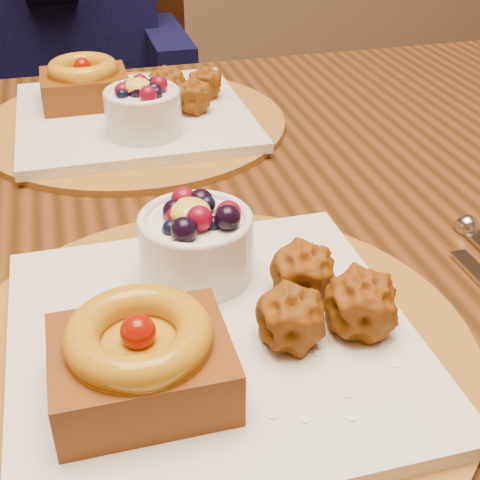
# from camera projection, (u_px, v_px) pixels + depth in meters

# --- Properties ---
(dining_table) EXTENTS (1.60, 0.90, 0.76)m
(dining_table) POSITION_uv_depth(u_px,v_px,m) (167.00, 273.00, 0.70)
(dining_table) COLOR #341D09
(dining_table) RESTS_ON ground
(place_setting_near) EXTENTS (0.38, 0.38, 0.09)m
(place_setting_near) POSITION_uv_depth(u_px,v_px,m) (207.00, 323.00, 0.47)
(place_setting_near) COLOR brown
(place_setting_near) RESTS_ON dining_table
(place_setting_far) EXTENTS (0.38, 0.38, 0.08)m
(place_setting_far) POSITION_uv_depth(u_px,v_px,m) (131.00, 109.00, 0.82)
(place_setting_far) COLOR brown
(place_setting_far) RESTS_ON dining_table
(chair_far) EXTENTS (0.56, 0.56, 0.92)m
(chair_far) POSITION_uv_depth(u_px,v_px,m) (127.00, 103.00, 1.59)
(chair_far) COLOR black
(chair_far) RESTS_ON ground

